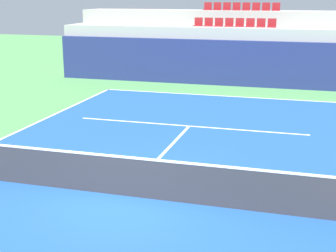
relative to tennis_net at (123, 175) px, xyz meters
name	(u,v)px	position (x,y,z in m)	size (l,w,h in m)	color
ground_plane	(124,196)	(0.00, 0.00, -0.51)	(80.00, 80.00, 0.00)	#4C8C4C
court_surface	(124,196)	(0.00, 0.00, -0.50)	(11.00, 24.00, 0.01)	#1E4C99
baseline_far	(218,96)	(0.00, 11.95, -0.50)	(11.00, 0.10, 0.00)	white
service_line_far	(189,126)	(0.00, 6.40, -0.50)	(8.26, 0.10, 0.00)	white
centre_service_line	(163,154)	(0.00, 3.20, -0.50)	(0.10, 6.40, 0.00)	white
back_wall	(229,63)	(0.00, 14.72, 0.64)	(18.44, 0.30, 2.29)	navy
stands_tier_lower	(233,54)	(0.00, 16.07, 0.93)	(18.44, 2.40, 2.88)	#9E9E99
stands_tier_upper	(240,43)	(0.00, 18.47, 1.31)	(18.44, 2.40, 3.63)	#9E9E99
seating_row_lower	(234,24)	(0.00, 16.16, 2.49)	(4.31, 0.44, 0.44)	maroon
seating_row_upper	(241,8)	(0.00, 18.56, 3.25)	(4.31, 0.44, 0.44)	maroon
tennis_net	(123,175)	(0.00, 0.00, 0.00)	(11.08, 0.08, 1.07)	black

